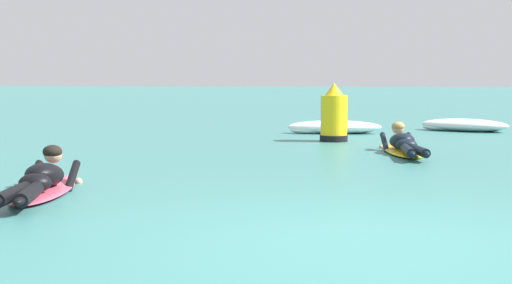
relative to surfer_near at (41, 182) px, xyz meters
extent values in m
plane|color=#387A75|center=(3.43, 8.15, -0.14)|extent=(120.00, 120.00, 0.00)
ellipsoid|color=#E54C66|center=(-0.01, 0.09, -0.11)|extent=(0.85, 2.05, 0.07)
ellipsoid|color=#E54C66|center=(-0.17, 1.03, -0.10)|extent=(0.22, 0.23, 0.06)
ellipsoid|color=black|center=(-0.02, 0.14, 0.06)|extent=(0.51, 0.77, 0.35)
ellipsoid|color=black|center=(0.04, -0.26, 0.03)|extent=(0.38, 0.33, 0.20)
cylinder|color=black|center=(0.05, -0.82, 0.00)|extent=(0.22, 0.81, 0.14)
cylinder|color=black|center=(0.21, -0.80, 0.00)|extent=(0.31, 0.82, 0.14)
ellipsoid|color=black|center=(0.30, -1.19, 0.00)|extent=(0.13, 0.23, 0.08)
cylinder|color=black|center=(-0.30, 0.49, -0.02)|extent=(0.18, 0.61, 0.34)
sphere|color=tan|center=(-0.36, 0.88, -0.12)|extent=(0.09, 0.09, 0.09)
cylinder|color=black|center=(0.14, 0.54, -0.02)|extent=(0.18, 0.61, 0.34)
sphere|color=tan|center=(0.08, 0.91, -0.12)|extent=(0.09, 0.09, 0.09)
sphere|color=tan|center=(-0.09, 0.55, 0.24)|extent=(0.21, 0.21, 0.21)
ellipsoid|color=black|center=(-0.09, 0.53, 0.27)|extent=(0.25, 0.23, 0.16)
ellipsoid|color=yellow|center=(4.12, 4.86, -0.11)|extent=(0.75, 2.11, 0.07)
ellipsoid|color=yellow|center=(4.01, 5.84, -0.10)|extent=(0.21, 0.22, 0.06)
ellipsoid|color=black|center=(4.11, 4.91, 0.06)|extent=(0.48, 0.76, 0.35)
ellipsoid|color=black|center=(4.16, 4.50, 0.03)|extent=(0.37, 0.32, 0.20)
cylinder|color=black|center=(4.14, 3.92, 0.00)|extent=(0.18, 0.86, 0.14)
ellipsoid|color=black|center=(4.16, 3.49, 0.00)|extent=(0.12, 0.23, 0.08)
cylinder|color=black|center=(4.30, 3.94, 0.00)|extent=(0.28, 0.87, 0.14)
ellipsoid|color=black|center=(4.37, 3.51, 0.00)|extent=(0.12, 0.23, 0.08)
cylinder|color=black|center=(3.85, 5.28, -0.02)|extent=(0.16, 0.62, 0.35)
sphere|color=tan|center=(3.81, 5.67, -0.12)|extent=(0.09, 0.09, 0.09)
cylinder|color=black|center=(4.29, 5.31, -0.02)|extent=(0.16, 0.62, 0.35)
sphere|color=tan|center=(4.25, 5.68, -0.12)|extent=(0.09, 0.09, 0.09)
sphere|color=tan|center=(4.07, 5.33, 0.24)|extent=(0.21, 0.21, 0.21)
ellipsoid|color=#AD894C|center=(4.07, 5.31, 0.27)|extent=(0.24, 0.22, 0.16)
ellipsoid|color=white|center=(2.92, 8.90, 0.00)|extent=(2.06, 0.73, 0.28)
ellipsoid|color=white|center=(3.42, 9.02, -0.04)|extent=(0.78, 0.47, 0.20)
ellipsoid|color=white|center=(2.31, 8.81, -0.06)|extent=(0.76, 0.39, 0.16)
ellipsoid|color=white|center=(5.81, 9.95, 0.00)|extent=(2.13, 1.54, 0.28)
ellipsoid|color=white|center=(6.31, 9.85, -0.04)|extent=(0.75, 0.45, 0.20)
ellipsoid|color=white|center=(5.24, 10.14, -0.06)|extent=(0.81, 0.69, 0.15)
cylinder|color=yellow|center=(2.95, 6.98, 0.30)|extent=(0.51, 0.51, 0.88)
cone|color=yellow|center=(2.95, 6.98, 0.86)|extent=(0.36, 0.36, 0.24)
cylinder|color=black|center=(2.95, 6.98, -0.08)|extent=(0.54, 0.54, 0.12)
camera|label=1|loc=(3.30, -7.79, 1.16)|focal=53.87mm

